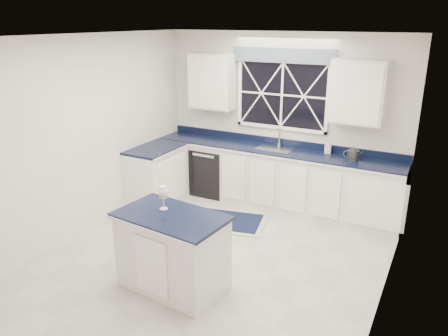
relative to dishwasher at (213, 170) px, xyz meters
The scene contains 13 objects.
ground 2.28m from the dishwasher, 60.57° to the right, with size 4.50×4.50×0.00m, color #ADADA8.
back_wall 1.48m from the dishwasher, 15.26° to the left, with size 4.00×0.10×2.70m, color silver.
base_cabinets 0.79m from the dishwasher, 12.13° to the right, with size 3.99×1.60×0.90m.
countertop 1.21m from the dishwasher, ahead, with size 3.98×0.64×0.04m, color black.
dishwasher is the anchor object (origin of this frame).
window 1.81m from the dishwasher, 12.95° to the left, with size 1.65×0.09×1.26m.
upper_cabinets 1.86m from the dishwasher, ahead, with size 3.10×0.34×0.90m.
faucet 1.31m from the dishwasher, 10.02° to the left, with size 0.05×0.20×0.30m.
island 2.86m from the dishwasher, 69.76° to the right, with size 1.25×0.83×0.89m.
rug 1.22m from the dishwasher, 54.90° to the right, with size 1.46×1.06×0.02m.
kettle 2.39m from the dishwasher, ahead, with size 0.27×0.20×0.19m.
wine_glass 2.81m from the dishwasher, 72.17° to the right, with size 0.11×0.11×0.27m.
soap_bottle 2.02m from the dishwasher, ahead, with size 0.09×0.10×0.21m, color silver.
Camera 1 is at (2.38, -4.22, 2.88)m, focal length 35.00 mm.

